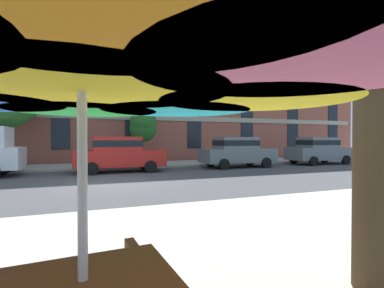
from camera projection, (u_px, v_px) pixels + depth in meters
name	position (u px, v px, depth m)	size (l,w,h in m)	color
ground_plane	(108.00, 184.00, 10.43)	(120.00, 120.00, 0.00)	#424244
sidewalk_far	(100.00, 166.00, 16.79)	(56.00, 3.60, 0.12)	#9E998E
apartment_building	(95.00, 66.00, 24.34)	(45.94, 12.08, 16.00)	#934C3D
sedan_red	(119.00, 153.00, 14.15)	(4.40, 1.98, 1.78)	#B21E19
sedan_gray	(237.00, 151.00, 16.54)	(4.40, 1.98, 1.78)	slate
sedan_gray_midblock	(319.00, 150.00, 18.72)	(4.40, 1.98, 1.78)	slate
stop_sign	(380.00, 137.00, 26.06)	(0.07, 0.68, 2.82)	slate
street_tree_left	(10.00, 99.00, 15.34)	(3.07, 3.37, 5.31)	#4C3823
street_tree_middle	(143.00, 124.00, 18.06)	(1.76, 1.90, 3.69)	brown
patio_umbrella	(82.00, 54.00, 1.70)	(3.93, 3.93, 2.44)	silver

